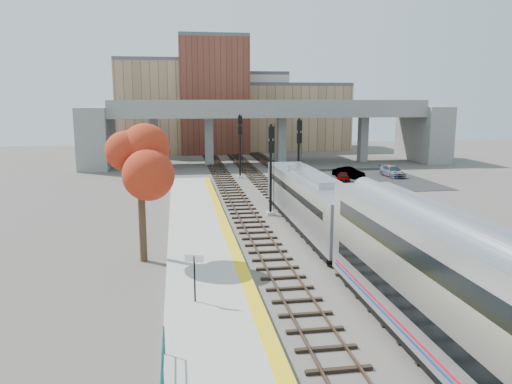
{
  "coord_description": "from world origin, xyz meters",
  "views": [
    {
      "loc": [
        -8.72,
        -29.38,
        9.66
      ],
      "look_at": [
        -2.72,
        8.4,
        2.5
      ],
      "focal_mm": 35.0,
      "sensor_mm": 36.0,
      "label": 1
    }
  ],
  "objects": [
    {
      "name": "overpass",
      "position": [
        4.92,
        45.0,
        5.81
      ],
      "size": [
        54.0,
        12.0,
        9.5
      ],
      "color": "slate",
      "rests_on": "ground"
    },
    {
      "name": "ground",
      "position": [
        0.0,
        0.0,
        0.0
      ],
      "size": [
        160.0,
        160.0,
        0.0
      ],
      "primitive_type": "plane",
      "color": "#47423D",
      "rests_on": "ground"
    },
    {
      "name": "tracks",
      "position": [
        0.93,
        12.5,
        0.08
      ],
      "size": [
        10.7,
        95.0,
        0.25
      ],
      "color": "black",
      "rests_on": "ground"
    },
    {
      "name": "tree",
      "position": [
        -10.89,
        0.22,
        6.02
      ],
      "size": [
        3.6,
        3.6,
        8.12
      ],
      "color": "#382619",
      "rests_on": "ground"
    },
    {
      "name": "car_a",
      "position": [
        10.35,
        25.76,
        0.65
      ],
      "size": [
        2.38,
        3.84,
        1.22
      ],
      "primitive_type": "imported",
      "rotation": [
        0.0,
        0.0,
        -0.28
      ],
      "color": "#99999E",
      "rests_on": "parking_lot"
    },
    {
      "name": "parking_lot",
      "position": [
        14.0,
        28.0,
        0.02
      ],
      "size": [
        14.0,
        18.0,
        0.04
      ],
      "primitive_type": "cube",
      "color": "black",
      "rests_on": "ground"
    },
    {
      "name": "signal_mast_far",
      "position": [
        -1.1,
        31.08,
        4.0
      ],
      "size": [
        0.6,
        0.64,
        7.8
      ],
      "color": "#9E9E99",
      "rests_on": "ground"
    },
    {
      "name": "signal_mast_near",
      "position": [
        -1.1,
        10.8,
        3.89
      ],
      "size": [
        0.6,
        0.64,
        7.63
      ],
      "color": "#9E9E99",
      "rests_on": "ground"
    },
    {
      "name": "signal_mast_mid",
      "position": [
        3.0,
        17.87,
        4.01
      ],
      "size": [
        0.6,
        0.64,
        7.81
      ],
      "color": "#9E9E99",
      "rests_on": "ground"
    },
    {
      "name": "station_sign",
      "position": [
        -8.09,
        -7.27,
        1.98
      ],
      "size": [
        0.86,
        0.37,
        2.27
      ],
      "rotation": [
        0.0,
        0.0,
        -0.37
      ],
      "color": "black",
      "rests_on": "platform"
    },
    {
      "name": "buildings_far",
      "position": [
        1.26,
        66.57,
        7.88
      ],
      "size": [
        43.0,
        21.0,
        20.6
      ],
      "color": "tan",
      "rests_on": "ground"
    },
    {
      "name": "platform",
      "position": [
        -7.25,
        0.0,
        0.17
      ],
      "size": [
        4.5,
        60.0,
        0.35
      ],
      "primitive_type": "cube",
      "color": "#9E9E99",
      "rests_on": "ground"
    },
    {
      "name": "car_b",
      "position": [
        12.13,
        28.97,
        0.7
      ],
      "size": [
        3.57,
        4.04,
        1.32
      ],
      "primitive_type": "imported",
      "rotation": [
        0.0,
        0.0,
        0.66
      ],
      "color": "#99999E",
      "rests_on": "parking_lot"
    },
    {
      "name": "locomotive",
      "position": [
        1.0,
        5.81,
        2.28
      ],
      "size": [
        3.02,
        19.05,
        4.1
      ],
      "color": "#A8AAB2",
      "rests_on": "ground"
    },
    {
      "name": "yellow_strip",
      "position": [
        -5.35,
        0.0,
        0.35
      ],
      "size": [
        0.7,
        60.0,
        0.01
      ],
      "primitive_type": "cube",
      "color": "yellow",
      "rests_on": "platform"
    },
    {
      "name": "coach",
      "position": [
        1.0,
        -16.79,
        2.8
      ],
      "size": [
        3.03,
        25.0,
        5.0
      ],
      "color": "#A8AAB2",
      "rests_on": "ground"
    },
    {
      "name": "car_c",
      "position": [
        17.93,
        29.16,
        0.7
      ],
      "size": [
        1.99,
        4.62,
        1.33
      ],
      "primitive_type": "imported",
      "rotation": [
        0.0,
        0.0,
        0.03
      ],
      "color": "#99999E",
      "rests_on": "parking_lot"
    }
  ]
}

